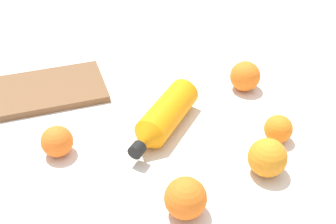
{
  "coord_description": "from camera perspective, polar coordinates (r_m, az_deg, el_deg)",
  "views": [
    {
      "loc": [
        0.28,
        0.7,
        0.63
      ],
      "look_at": [
        -0.02,
        -0.04,
        0.04
      ],
      "focal_mm": 45.14,
      "sensor_mm": 36.0,
      "label": 1
    }
  ],
  "objects": [
    {
      "name": "cutting_board",
      "position": [
        1.17,
        -15.62,
        2.99
      ],
      "size": [
        0.3,
        0.21,
        0.02
      ],
      "primitive_type": "cube",
      "rotation": [
        0.0,
        0.0,
        -0.06
      ],
      "color": "brown",
      "rests_on": "ground_plane"
    },
    {
      "name": "orange_1",
      "position": [
        0.89,
        13.28,
        -6.01
      ],
      "size": [
        0.08,
        0.08,
        0.08
      ],
      "primitive_type": "sphere",
      "color": "orange",
      "rests_on": "ground_plane"
    },
    {
      "name": "water_bottle",
      "position": [
        0.98,
        -0.59,
        -0.73
      ],
      "size": [
        0.23,
        0.21,
        0.08
      ],
      "rotation": [
        0.0,
        0.0,
        0.73
      ],
      "color": "orange",
      "rests_on": "ground_plane"
    },
    {
      "name": "orange_4",
      "position": [
        0.95,
        -14.76,
        -3.86
      ],
      "size": [
        0.07,
        0.07,
        0.07
      ],
      "primitive_type": "sphere",
      "color": "orange",
      "rests_on": "ground_plane"
    },
    {
      "name": "orange_2",
      "position": [
        0.99,
        14.67,
        -2.21
      ],
      "size": [
        0.06,
        0.06,
        0.06
      ],
      "primitive_type": "sphere",
      "color": "orange",
      "rests_on": "ground_plane"
    },
    {
      "name": "ground_plane",
      "position": [
        0.98,
        -0.21,
        -3.42
      ],
      "size": [
        2.4,
        2.4,
        0.0
      ],
      "primitive_type": "plane",
      "color": "silver"
    },
    {
      "name": "orange_0",
      "position": [
        1.14,
        10.37,
        4.78
      ],
      "size": [
        0.08,
        0.08,
        0.08
      ],
      "primitive_type": "sphere",
      "color": "orange",
      "rests_on": "ground_plane"
    },
    {
      "name": "orange_3",
      "position": [
        0.79,
        2.39,
        -11.55
      ],
      "size": [
        0.08,
        0.08,
        0.08
      ],
      "primitive_type": "sphere",
      "color": "orange",
      "rests_on": "ground_plane"
    }
  ]
}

